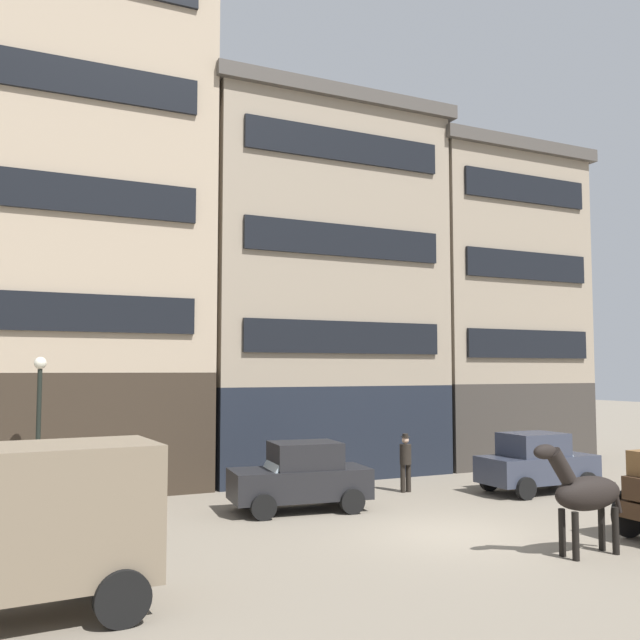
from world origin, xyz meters
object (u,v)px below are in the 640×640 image
(delivery_truck_near, at_px, (20,526))
(sedan_dark, at_px, (301,476))
(pedestrian_officer, at_px, (406,460))
(draft_horse, at_px, (584,493))
(sedan_light, at_px, (536,463))
(streetlamp_curbside, at_px, (39,412))

(delivery_truck_near, relative_size, sedan_dark, 1.15)
(delivery_truck_near, distance_m, pedestrian_officer, 13.25)
(draft_horse, relative_size, sedan_dark, 0.61)
(pedestrian_officer, bearing_deg, draft_horse, -94.92)
(draft_horse, xyz_separation_m, sedan_light, (4.31, 6.06, -0.36))
(sedan_dark, distance_m, pedestrian_officer, 4.28)
(draft_horse, xyz_separation_m, sedan_dark, (-3.42, 6.62, -0.36))
(delivery_truck_near, bearing_deg, streetlamp_curbside, 85.03)
(draft_horse, relative_size, pedestrian_officer, 1.31)
(draft_horse, bearing_deg, sedan_light, 54.55)
(draft_horse, distance_m, delivery_truck_near, 10.63)
(pedestrian_officer, height_order, streetlamp_curbside, streetlamp_curbside)
(delivery_truck_near, height_order, streetlamp_curbside, streetlamp_curbside)
(delivery_truck_near, relative_size, pedestrian_officer, 2.47)
(sedan_light, bearing_deg, pedestrian_officer, 153.79)
(draft_horse, xyz_separation_m, streetlamp_curbside, (-9.90, 8.87, 1.40))
(sedan_dark, bearing_deg, draft_horse, -62.66)
(streetlamp_curbside, bearing_deg, sedan_light, -11.19)
(delivery_truck_near, xyz_separation_m, pedestrian_officer, (11.27, 6.95, -0.44))
(draft_horse, xyz_separation_m, delivery_truck_near, (-10.59, 0.90, 0.15))
(sedan_dark, distance_m, streetlamp_curbside, 7.08)
(pedestrian_officer, xyz_separation_m, streetlamp_curbside, (-10.57, 1.02, 1.69))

